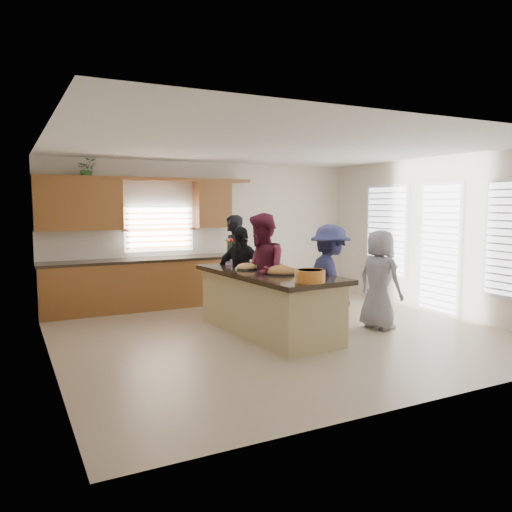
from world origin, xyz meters
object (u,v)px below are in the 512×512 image
woman_right_front (379,280)px  salad_bowl (310,275)px  island (268,304)px  woman_left_front (240,274)px  woman_right_back (330,280)px  woman_left_mid (261,273)px  woman_left_back (233,264)px

woman_right_front → salad_bowl: bearing=98.1°
island → woman_left_front: bearing=87.7°
salad_bowl → woman_right_back: size_ratio=0.24×
woman_right_front → island: bearing=60.6°
woman_right_front → woman_right_back: bearing=75.6°
woman_left_mid → woman_right_back: bearing=79.2°
salad_bowl → woman_left_front: size_ratio=0.25×
woman_left_back → woman_left_mid: bearing=6.2°
island → woman_right_front: size_ratio=1.77×
woman_right_back → woman_right_front: woman_right_back is taller
woman_left_back → woman_right_front: 2.69m
salad_bowl → woman_left_back: bearing=86.7°
salad_bowl → woman_left_mid: woman_left_mid is taller
woman_left_mid → woman_right_back: (0.85, -0.58, -0.08)m
woman_right_back → island: bearing=67.8°
island → woman_left_mid: woman_left_mid is taller
salad_bowl → island: bearing=89.8°
woman_left_front → woman_right_front: bearing=10.0°
salad_bowl → woman_right_front: size_ratio=0.26×
salad_bowl → woman_right_back: bearing=39.8°
salad_bowl → woman_left_back: 2.82m
woman_left_mid → woman_right_front: (1.77, -0.63, -0.13)m
woman_left_front → woman_left_mid: bearing=-42.6°
woman_left_mid → woman_right_back: woman_left_mid is taller
island → woman_right_front: (1.69, -0.55, 0.33)m
woman_left_mid → woman_left_front: (0.04, 0.83, -0.12)m
woman_left_front → woman_right_back: woman_right_back is taller
woman_right_front → woman_left_mid: bearing=59.0°
island → woman_left_back: woman_left_back is taller
island → salad_bowl: bearing=-94.7°
woman_right_back → woman_left_front: bearing=40.5°
island → woman_right_back: bearing=-37.3°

